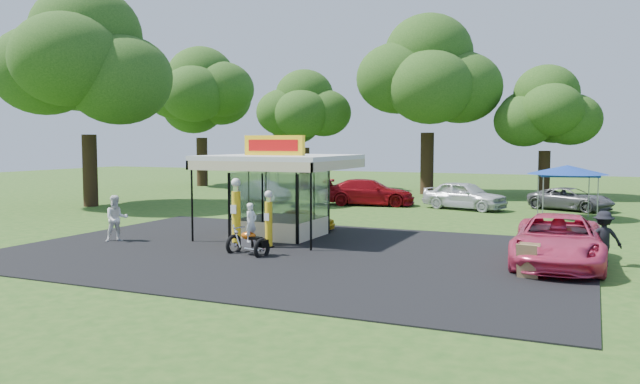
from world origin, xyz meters
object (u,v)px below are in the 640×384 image
Objects in this scene: bg_car_a at (264,191)px; tent_west at (294,165)px; kiosk_car at (303,219)px; motorcycle at (250,235)px; spectator_east_a at (603,238)px; a_frame_sign at (528,261)px; tent_east at (567,170)px; gas_pump_right at (269,221)px; bg_car_c at (465,195)px; gas_pump_left at (236,214)px; gas_station_kiosk at (280,194)px; pink_sedan at (558,241)px; spectator_west at (116,219)px; bg_car_b at (369,192)px; bg_car_d at (571,199)px.

bg_car_a is 1.05× the size of tent_west.
tent_west is at bearing 28.43° from kiosk_car.
motorcycle is 11.51m from spectator_east_a.
a_frame_sign is 3.65m from spectator_east_a.
gas_pump_right is at bearing -124.60° from tent_east.
bg_car_c is at bearing 75.93° from gas_pump_right.
gas_pump_left is 10.72m from a_frame_sign.
a_frame_sign is 18.56m from bg_car_c.
gas_station_kiosk is 0.93× the size of pink_sedan.
pink_sedan reaches higher than bg_car_a.
spectator_west is at bearing -4.17° from spectator_east_a.
tent_east is at bearing 52.08° from gas_pump_left.
gas_station_kiosk is at bearing 168.78° from pink_sedan.
bg_car_b is (-0.93, 11.47, 0.32)m from kiosk_car.
kiosk_car is at bearing 84.39° from gas_pump_left.
bg_car_a is at bearing -47.86° from spectator_east_a.
a_frame_sign is at bearing -22.43° from gas_station_kiosk.
gas_station_kiosk is 2.76m from gas_pump_left.
motorcycle is 6.46m from kiosk_car.
spectator_east_a is (1.32, 0.59, 0.07)m from pink_sedan.
kiosk_car is at bearing -119.32° from bg_car_a.
spectator_east_a is 19.72m from bg_car_b.
tent_east reaches higher than bg_car_a.
bg_car_c is at bearing 91.65° from motorcycle.
bg_car_c is (-5.86, 15.37, 0.02)m from pink_sedan.
bg_car_a is (-8.04, 13.17, -1.10)m from gas_station_kiosk.
spectator_east_a reaches higher than a_frame_sign.
tent_east reaches higher than bg_car_c.
spectator_east_a is 0.31× the size of bg_car_b.
bg_car_a is 1.05× the size of tent_east.
bg_car_c is at bearing 108.75° from pink_sedan.
bg_car_b is at bearing 27.32° from tent_west.
tent_east is (15.82, 15.09, 1.56)m from spectator_west.
pink_sedan reaches higher than bg_car_d.
a_frame_sign is (10.11, -4.17, -1.26)m from gas_station_kiosk.
bg_car_c is at bearing 132.28° from bg_car_d.
a_frame_sign is 0.21× the size of bg_car_c.
bg_car_b is at bearing 125.10° from pink_sedan.
bg_car_b reaches higher than bg_car_d.
bg_car_b is (-11.04, 17.85, 0.28)m from a_frame_sign.
spectator_west is 0.38× the size of bg_car_c.
a_frame_sign is 11.95m from kiosk_car.
bg_car_a is (-9.03, 17.34, -0.06)m from motorcycle.
bg_car_c is 1.23× the size of tent_west.
tent_west is (-15.64, -4.11, 1.85)m from bg_car_d.
motorcycle is at bearing -121.37° from tent_east.
motorcycle is 0.39× the size of bg_car_c.
bg_car_b is 11.68m from bg_car_d.
motorcycle is at bearing -168.09° from pink_sedan.
tent_east is (9.64, 13.98, 1.45)m from gas_pump_right.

